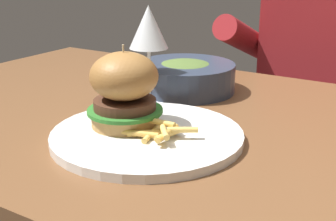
{
  "coord_description": "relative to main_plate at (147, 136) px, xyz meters",
  "views": [
    {
      "loc": [
        0.38,
        -0.68,
        1.02
      ],
      "look_at": [
        0.01,
        -0.09,
        0.78
      ],
      "focal_mm": 50.0,
      "sensor_mm": 36.0,
      "label": 1
    }
  ],
  "objects": [
    {
      "name": "wine_glass",
      "position": [
        -0.11,
        0.17,
        0.13
      ],
      "size": [
        0.07,
        0.07,
        0.19
      ],
      "color": "silver",
      "rests_on": "dining_table"
    },
    {
      "name": "diner_person",
      "position": [
        0.09,
        0.78,
        -0.18
      ],
      "size": [
        0.51,
        0.36,
        1.18
      ],
      "color": "#282833",
      "rests_on": "ground"
    },
    {
      "name": "dining_table",
      "position": [
        0.01,
        0.12,
        -0.1
      ],
      "size": [
        1.3,
        0.76,
        0.74
      ],
      "color": "brown",
      "rests_on": "ground"
    },
    {
      "name": "fries_pile",
      "position": [
        0.03,
        -0.01,
        0.02
      ],
      "size": [
        0.11,
        0.07,
        0.02
      ],
      "color": "#EABC5B",
      "rests_on": "main_plate"
    },
    {
      "name": "burger_sandwich",
      "position": [
        -0.05,
        0.01,
        0.07
      ],
      "size": [
        0.12,
        0.12,
        0.13
      ],
      "color": "#B78447",
      "rests_on": "main_plate"
    },
    {
      "name": "main_plate",
      "position": [
        0.0,
        0.0,
        0.0
      ],
      "size": [
        0.3,
        0.3,
        0.01
      ],
      "primitive_type": "cylinder",
      "color": "white",
      "rests_on": "dining_table"
    },
    {
      "name": "soup_bowl",
      "position": [
        -0.09,
        0.27,
        0.03
      ],
      "size": [
        0.21,
        0.21,
        0.07
      ],
      "color": "#2D384C",
      "rests_on": "dining_table"
    }
  ]
}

